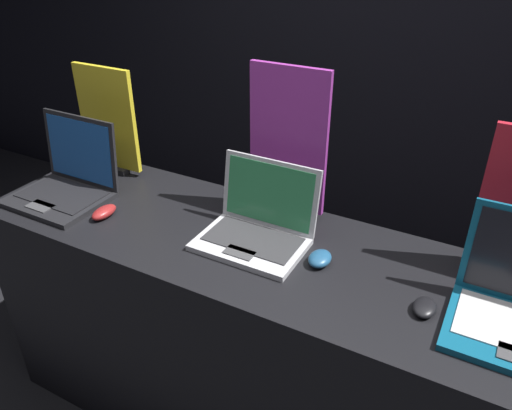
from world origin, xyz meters
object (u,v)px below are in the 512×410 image
(mouse_middle, at_px, (320,259))
(promo_stand_middle, at_px, (288,146))
(mouse_front, at_px, (104,212))
(promo_stand_front, at_px, (108,123))
(laptop_front, at_px, (67,180))
(laptop_middle, at_px, (258,224))
(mouse_back, at_px, (425,307))

(mouse_middle, bearing_deg, promo_stand_middle, 133.75)
(mouse_front, bearing_deg, mouse_middle, 7.77)
(promo_stand_front, relative_size, mouse_middle, 4.72)
(promo_stand_front, distance_m, mouse_middle, 1.07)
(laptop_front, xyz_separation_m, promo_stand_middle, (0.80, 0.30, 0.19))
(mouse_middle, xyz_separation_m, promo_stand_middle, (-0.24, 0.25, 0.24))
(laptop_middle, bearing_deg, promo_stand_front, 167.31)
(promo_stand_front, bearing_deg, laptop_front, -90.00)
(mouse_front, distance_m, promo_stand_front, 0.44)
(mouse_middle, distance_m, mouse_back, 0.35)
(promo_stand_front, distance_m, laptop_middle, 0.83)
(promo_stand_middle, relative_size, mouse_back, 5.90)
(mouse_front, relative_size, mouse_back, 1.20)
(promo_stand_front, bearing_deg, promo_stand_middle, 2.82)
(laptop_front, relative_size, promo_stand_middle, 0.66)
(promo_stand_front, xyz_separation_m, promo_stand_middle, (0.80, 0.04, 0.05))
(laptop_middle, relative_size, promo_stand_middle, 0.65)
(laptop_front, bearing_deg, laptop_middle, 5.60)
(mouse_back, bearing_deg, laptop_middle, 170.43)
(mouse_back, bearing_deg, laptop_front, 179.22)
(laptop_front, distance_m, mouse_back, 1.37)
(mouse_middle, distance_m, promo_stand_middle, 0.42)
(promo_stand_middle, distance_m, mouse_back, 0.70)
(mouse_back, bearing_deg, mouse_middle, 168.53)
(mouse_front, distance_m, mouse_middle, 0.81)
(mouse_middle, relative_size, promo_stand_middle, 0.18)
(laptop_middle, bearing_deg, mouse_front, -166.30)
(laptop_front, height_order, mouse_front, laptop_front)
(promo_stand_front, xyz_separation_m, laptop_middle, (0.80, -0.18, -0.15))
(mouse_front, bearing_deg, promo_stand_middle, 32.32)
(mouse_middle, bearing_deg, promo_stand_front, 168.64)
(laptop_front, distance_m, promo_stand_front, 0.30)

